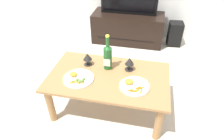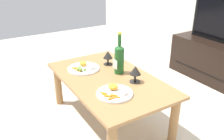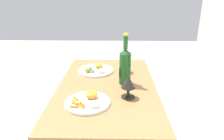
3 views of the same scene
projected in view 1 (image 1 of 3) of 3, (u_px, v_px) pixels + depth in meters
name	position (u px, v px, depth m)	size (l,w,h in m)	color
ground_plane	(109.00, 107.00, 2.17)	(6.40, 6.40, 0.00)	beige
dining_table	(109.00, 82.00, 1.96)	(1.16, 0.69, 0.43)	#9E7042
tv_stand	(128.00, 28.00, 3.25)	(1.12, 0.47, 0.47)	black
floor_speaker	(175.00, 34.00, 3.18)	(0.21, 0.21, 0.38)	black
wine_bottle	(108.00, 56.00, 1.94)	(0.08, 0.09, 0.37)	#1E5923
goblet_left	(87.00, 57.00, 2.02)	(0.09, 0.09, 0.14)	black
goblet_right	(130.00, 62.00, 1.94)	(0.09, 0.09, 0.14)	black
dinner_plate_left	(78.00, 78.00, 1.87)	(0.29, 0.29, 0.05)	white
dinner_plate_right	(134.00, 85.00, 1.79)	(0.27, 0.27, 0.06)	white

